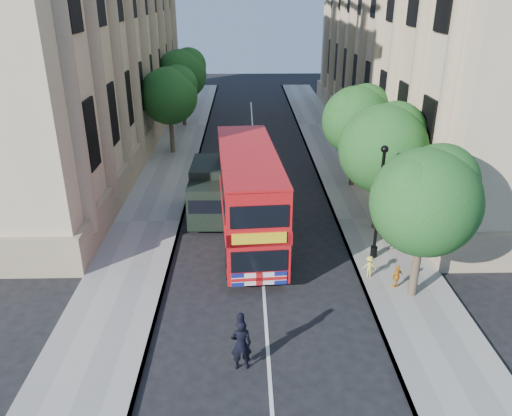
{
  "coord_description": "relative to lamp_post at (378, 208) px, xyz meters",
  "views": [
    {
      "loc": [
        -0.71,
        -13.43,
        11.08
      ],
      "look_at": [
        -0.24,
        6.58,
        2.3
      ],
      "focal_mm": 35.0,
      "sensor_mm": 36.0,
      "label": 1
    }
  ],
  "objects": [
    {
      "name": "pavement_right",
      "position": [
        0.75,
        4.0,
        -2.45
      ],
      "size": [
        3.5,
        80.0,
        0.12
      ],
      "primitive_type": "cube",
      "color": "gray",
      "rests_on": "ground"
    },
    {
      "name": "building_left",
      "position": [
        -18.8,
        18.0,
        6.49
      ],
      "size": [
        12.0,
        38.0,
        18.0
      ],
      "primitive_type": "cube",
      "color": "tan",
      "rests_on": "ground"
    },
    {
      "name": "tree_left_far",
      "position": [
        -10.96,
        16.03,
        1.93
      ],
      "size": [
        4.0,
        4.0,
        6.3
      ],
      "color": "#473828",
      "rests_on": "ground"
    },
    {
      "name": "lamp_post",
      "position": [
        0.0,
        0.0,
        0.0
      ],
      "size": [
        0.32,
        0.32,
        5.16
      ],
      "color": "black",
      "rests_on": "pavement_right"
    },
    {
      "name": "tree_left_back",
      "position": [
        -10.96,
        24.03,
        2.2
      ],
      "size": [
        4.2,
        4.2,
        6.65
      ],
      "color": "#473828",
      "rests_on": "ground"
    },
    {
      "name": "woman_pedestrian",
      "position": [
        1.07,
        0.86,
        -1.65
      ],
      "size": [
        0.88,
        0.8,
        1.47
      ],
      "primitive_type": "imported",
      "rotation": [
        0.0,
        0.0,
        3.55
      ],
      "color": "beige",
      "rests_on": "pavement_right"
    },
    {
      "name": "tree_right_near",
      "position": [
        0.84,
        -2.97,
        1.74
      ],
      "size": [
        4.0,
        4.0,
        6.08
      ],
      "color": "#473828",
      "rests_on": "ground"
    },
    {
      "name": "child_b",
      "position": [
        -0.6,
        -1.65,
        -1.92
      ],
      "size": [
        0.62,
        0.36,
        0.94
      ],
      "primitive_type": "imported",
      "rotation": [
        0.0,
        0.0,
        3.12
      ],
      "color": "#D2C847",
      "rests_on": "pavement_right"
    },
    {
      "name": "building_right",
      "position": [
        8.8,
        18.0,
        6.49
      ],
      "size": [
        12.0,
        38.0,
        18.0
      ],
      "primitive_type": "cube",
      "color": "tan",
      "rests_on": "ground"
    },
    {
      "name": "pavement_left",
      "position": [
        -10.75,
        4.0,
        -2.45
      ],
      "size": [
        3.5,
        80.0,
        0.12
      ],
      "primitive_type": "cube",
      "color": "gray",
      "rests_on": "ground"
    },
    {
      "name": "ground",
      "position": [
        -5.0,
        -6.0,
        -2.51
      ],
      "size": [
        120.0,
        120.0,
        0.0
      ],
      "primitive_type": "plane",
      "color": "black",
      "rests_on": "ground"
    },
    {
      "name": "child_a",
      "position": [
        0.3,
        -2.49,
        -1.9
      ],
      "size": [
        0.62,
        0.46,
        0.97
      ],
      "primitive_type": "imported",
      "rotation": [
        0.0,
        0.0,
        3.6
      ],
      "color": "orange",
      "rests_on": "pavement_right"
    },
    {
      "name": "police_constable",
      "position": [
        -5.88,
        -6.88,
        -1.6
      ],
      "size": [
        0.7,
        0.49,
        1.82
      ],
      "primitive_type": "imported",
      "rotation": [
        0.0,
        0.0,
        3.23
      ],
      "color": "black",
      "rests_on": "ground"
    },
    {
      "name": "tree_right_mid",
      "position": [
        0.84,
        3.03,
        1.93
      ],
      "size": [
        4.2,
        4.2,
        6.37
      ],
      "color": "#473828",
      "rests_on": "ground"
    },
    {
      "name": "box_van",
      "position": [
        -7.5,
        4.72,
        -1.14
      ],
      "size": [
        2.08,
        4.92,
        2.79
      ],
      "rotation": [
        0.0,
        0.0,
        -0.02
      ],
      "color": "black",
      "rests_on": "ground"
    },
    {
      "name": "tree_right_far",
      "position": [
        0.84,
        9.03,
        1.8
      ],
      "size": [
        4.0,
        4.0,
        6.15
      ],
      "color": "#473828",
      "rests_on": "ground"
    },
    {
      "name": "double_decker_bus",
      "position": [
        -5.55,
        1.93,
        -0.11
      ],
      "size": [
        3.18,
        9.58,
        4.35
      ],
      "rotation": [
        0.0,
        0.0,
        0.07
      ],
      "color": "#B40C0F",
      "rests_on": "ground"
    }
  ]
}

